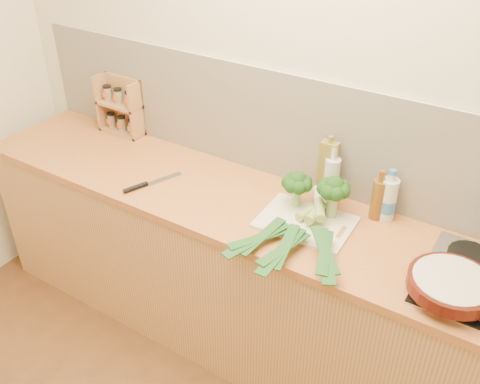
% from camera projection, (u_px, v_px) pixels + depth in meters
% --- Properties ---
extents(room_shell, '(3.50, 3.50, 3.50)m').
position_uv_depth(room_shell, '(297.00, 131.00, 2.50)').
color(room_shell, beige).
rests_on(room_shell, ground).
extents(counter, '(3.20, 0.62, 0.90)m').
position_uv_depth(counter, '(262.00, 282.00, 2.68)').
color(counter, tan).
rests_on(counter, ground).
extents(chopping_board, '(0.41, 0.31, 0.01)m').
position_uv_depth(chopping_board, '(306.00, 222.00, 2.34)').
color(chopping_board, beige).
rests_on(chopping_board, counter).
extents(broccoli_left, '(0.14, 0.14, 0.18)m').
position_uv_depth(broccoli_left, '(297.00, 183.00, 2.37)').
color(broccoli_left, '#93B368').
rests_on(broccoli_left, chopping_board).
extents(broccoli_right, '(0.15, 0.15, 0.20)m').
position_uv_depth(broccoli_right, '(334.00, 189.00, 2.30)').
color(broccoli_right, '#93B368').
rests_on(broccoli_right, chopping_board).
extents(leek_front, '(0.25, 0.64, 0.04)m').
position_uv_depth(leek_front, '(297.00, 218.00, 2.31)').
color(leek_front, white).
rests_on(leek_front, chopping_board).
extents(leek_mid, '(0.10, 0.66, 0.04)m').
position_uv_depth(leek_mid, '(308.00, 222.00, 2.26)').
color(leek_mid, white).
rests_on(leek_mid, chopping_board).
extents(leek_back, '(0.36, 0.59, 0.04)m').
position_uv_depth(leek_back, '(321.00, 221.00, 2.23)').
color(leek_back, white).
rests_on(leek_back, chopping_board).
extents(chefs_knife, '(0.14, 0.31, 0.02)m').
position_uv_depth(chefs_knife, '(143.00, 185.00, 2.59)').
color(chefs_knife, silver).
rests_on(chefs_knife, counter).
extents(skillet, '(0.45, 0.31, 0.05)m').
position_uv_depth(skillet, '(452.00, 285.00, 1.92)').
color(skillet, '#48140C').
rests_on(skillet, gas_hob).
extents(spice_rack, '(0.27, 0.11, 0.33)m').
position_uv_depth(spice_rack, '(122.00, 109.00, 3.02)').
color(spice_rack, '#BC7B50').
rests_on(spice_rack, counter).
extents(oil_tin, '(0.08, 0.05, 0.32)m').
position_uv_depth(oil_tin, '(327.00, 170.00, 2.44)').
color(oil_tin, olive).
rests_on(oil_tin, counter).
extents(glass_bottle, '(0.07, 0.07, 0.28)m').
position_uv_depth(glass_bottle, '(331.00, 179.00, 2.43)').
color(glass_bottle, silver).
rests_on(glass_bottle, counter).
extents(amber_bottle, '(0.06, 0.06, 0.24)m').
position_uv_depth(amber_bottle, '(378.00, 199.00, 2.33)').
color(amber_bottle, brown).
rests_on(amber_bottle, counter).
extents(water_bottle, '(0.08, 0.08, 0.23)m').
position_uv_depth(water_bottle, '(388.00, 200.00, 2.33)').
color(water_bottle, silver).
rests_on(water_bottle, counter).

